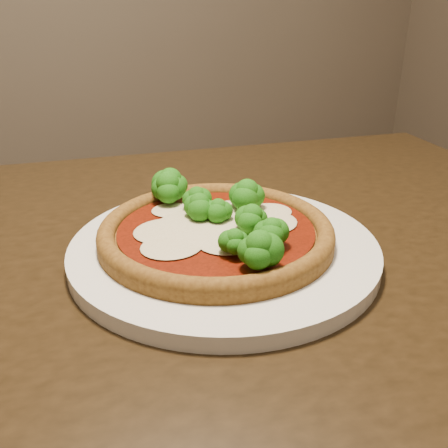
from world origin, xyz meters
name	(u,v)px	position (x,y,z in m)	size (l,w,h in m)	color
dining_table	(175,319)	(-0.17, 0.23, 0.65)	(1.31, 1.01, 0.75)	black
plate	(224,248)	(-0.12, 0.19, 0.76)	(0.35, 0.35, 0.02)	silver
pizza	(216,225)	(-0.12, 0.20, 0.78)	(0.27, 0.27, 0.06)	brown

